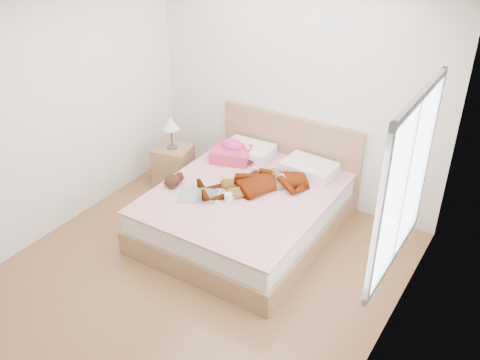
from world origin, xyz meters
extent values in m
plane|color=#4B2A17|center=(0.00, 0.00, 0.00)|extent=(4.00, 4.00, 0.00)
imported|color=silver|center=(0.15, 1.16, 0.61)|extent=(1.43, 1.46, 0.20)
ellipsoid|color=black|center=(-0.42, 1.61, 0.55)|extent=(0.58, 0.65, 0.08)
cube|color=silver|center=(-0.35, 1.56, 0.69)|extent=(0.10, 0.10, 0.05)
plane|color=white|center=(0.00, 0.00, 2.60)|extent=(4.00, 4.00, 0.00)
plane|color=white|center=(0.00, 2.00, 1.30)|extent=(3.60, 0.00, 3.60)
plane|color=white|center=(-1.80, 0.00, 1.30)|extent=(0.00, 4.00, 4.00)
plane|color=white|center=(1.80, 0.00, 1.30)|extent=(0.00, 4.00, 4.00)
cube|color=white|center=(1.78, 0.30, 1.50)|extent=(0.02, 1.10, 1.30)
cube|color=silver|center=(1.78, -0.28, 1.50)|extent=(0.04, 0.06, 1.42)
cube|color=silver|center=(1.78, 0.88, 1.50)|extent=(0.04, 0.06, 1.42)
cube|color=silver|center=(1.78, 0.30, 0.82)|extent=(0.04, 1.22, 0.06)
cube|color=silver|center=(1.78, 0.30, 2.18)|extent=(0.04, 1.22, 0.06)
cube|color=silver|center=(1.77, 0.30, 1.50)|extent=(0.03, 0.04, 1.30)
cube|color=#8B6240|center=(0.00, 0.95, 0.13)|extent=(1.78, 2.08, 0.26)
cube|color=silver|center=(0.00, 0.95, 0.37)|extent=(1.70, 2.00, 0.22)
cube|color=silver|center=(0.00, 0.95, 0.49)|extent=(1.74, 2.04, 0.03)
cube|color=brown|center=(0.00, 1.96, 0.50)|extent=(1.80, 0.07, 1.00)
cube|color=white|center=(-0.40, 1.67, 0.57)|extent=(0.61, 0.44, 0.13)
cube|color=silver|center=(0.40, 1.67, 0.57)|extent=(0.60, 0.43, 0.13)
cube|color=#E53E6C|center=(-0.51, 1.46, 0.58)|extent=(0.53, 0.48, 0.14)
ellipsoid|color=#E53E8D|center=(-0.54, 1.52, 0.68)|extent=(0.28, 0.22, 0.13)
cube|color=silver|center=(-0.36, 0.59, 0.52)|extent=(0.53, 0.46, 0.01)
cube|color=white|center=(-0.47, 0.55, 0.53)|extent=(0.33, 0.37, 0.02)
cube|color=#262626|center=(-0.26, 0.64, 0.53)|extent=(0.33, 0.37, 0.02)
cylinder|color=white|center=(-0.04, 0.69, 0.56)|extent=(0.09, 0.09, 0.10)
torus|color=white|center=(0.01, 0.68, 0.56)|extent=(0.07, 0.02, 0.07)
cylinder|color=black|center=(-0.04, 0.69, 0.60)|extent=(0.08, 0.08, 0.00)
ellipsoid|color=black|center=(-0.71, 0.62, 0.58)|extent=(0.19, 0.21, 0.14)
ellipsoid|color=beige|center=(-0.72, 0.60, 0.59)|extent=(0.10, 0.11, 0.07)
sphere|color=black|center=(-0.69, 0.72, 0.59)|extent=(0.10, 0.10, 0.10)
sphere|color=#F29EC5|center=(-0.72, 0.76, 0.61)|extent=(0.04, 0.04, 0.04)
sphere|color=pink|center=(-0.65, 0.74, 0.61)|extent=(0.04, 0.04, 0.04)
ellipsoid|color=black|center=(-0.78, 0.59, 0.55)|extent=(0.05, 0.07, 0.03)
ellipsoid|color=black|center=(-0.67, 0.57, 0.55)|extent=(0.05, 0.07, 0.03)
cube|color=olive|center=(-1.27, 1.31, 0.26)|extent=(0.51, 0.47, 0.53)
cylinder|color=#494949|center=(-1.27, 1.31, 0.54)|extent=(0.16, 0.16, 0.02)
cylinder|color=#4A4A4A|center=(-1.27, 1.31, 0.67)|extent=(0.03, 0.03, 0.27)
cone|color=white|center=(-1.27, 1.31, 0.85)|extent=(0.25, 0.25, 0.15)
camera|label=1|loc=(2.54, -3.16, 3.49)|focal=40.00mm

